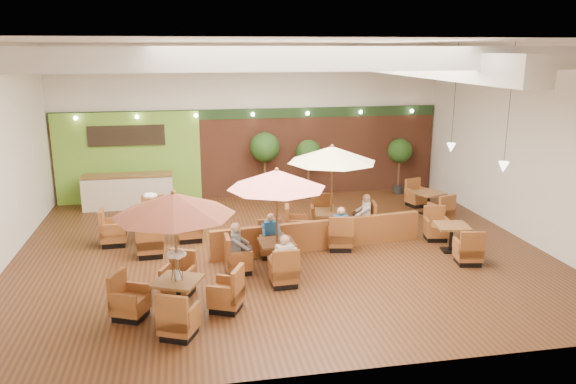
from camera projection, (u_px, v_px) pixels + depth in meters
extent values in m
plane|color=#381E0F|center=(281.00, 250.00, 15.26)|extent=(14.00, 14.00, 0.00)
cube|color=silver|center=(252.00, 122.00, 20.29)|extent=(14.00, 0.04, 5.50)
cube|color=silver|center=(345.00, 217.00, 8.87)|extent=(14.00, 0.04, 5.50)
cube|color=silver|center=(524.00, 143.00, 15.82)|extent=(0.04, 12.00, 5.50)
cube|color=white|center=(280.00, 41.00, 13.89)|extent=(14.00, 12.00, 0.04)
cube|color=brown|center=(253.00, 153.00, 20.52)|extent=(13.90, 0.10, 3.20)
cube|color=#1E3819|center=(252.00, 114.00, 20.15)|extent=(13.90, 0.12, 0.35)
cube|color=#71AF32|center=(128.00, 158.00, 19.68)|extent=(5.00, 0.08, 3.20)
cube|color=black|center=(127.00, 136.00, 19.40)|extent=(2.60, 0.08, 0.70)
cube|color=white|center=(412.00, 63.00, 14.65)|extent=(0.60, 11.00, 0.60)
cube|color=white|center=(317.00, 59.00, 10.17)|extent=(13.60, 0.12, 0.45)
cube|color=white|center=(290.00, 57.00, 12.74)|extent=(13.60, 0.12, 0.45)
cube|color=white|center=(272.00, 55.00, 15.22)|extent=(13.60, 0.12, 0.45)
cube|color=white|center=(258.00, 54.00, 17.79)|extent=(13.60, 0.12, 0.45)
cylinder|color=black|center=(509.00, 106.00, 14.37)|extent=(0.01, 0.01, 3.20)
cone|color=white|center=(503.00, 167.00, 14.77)|extent=(0.28, 0.28, 0.28)
cylinder|color=black|center=(455.00, 96.00, 17.23)|extent=(0.01, 0.01, 3.20)
cone|color=white|center=(451.00, 148.00, 17.63)|extent=(0.28, 0.28, 0.28)
sphere|color=#FFEAC6|center=(76.00, 118.00, 18.86)|extent=(0.14, 0.14, 0.14)
sphere|color=#FFEAC6|center=(137.00, 117.00, 19.22)|extent=(0.14, 0.14, 0.14)
sphere|color=#FFEAC6|center=(196.00, 116.00, 19.57)|extent=(0.14, 0.14, 0.14)
sphere|color=#FFEAC6|center=(253.00, 114.00, 19.93)|extent=(0.14, 0.14, 0.14)
sphere|color=#FFEAC6|center=(308.00, 113.00, 20.28)|extent=(0.14, 0.14, 0.14)
sphere|color=#FFEAC6|center=(361.00, 112.00, 20.64)|extent=(0.14, 0.14, 0.14)
sphere|color=#FFEAC6|center=(412.00, 111.00, 21.00)|extent=(0.14, 0.14, 0.14)
cube|color=beige|center=(129.00, 192.00, 19.20)|extent=(3.00, 0.70, 1.10)
cube|color=brown|center=(127.00, 175.00, 19.05)|extent=(3.00, 0.75, 0.06)
cube|color=brown|center=(319.00, 235.00, 15.21)|extent=(5.95, 0.94, 0.83)
cube|color=brown|center=(178.00, 281.00, 11.44)|extent=(1.15, 1.15, 0.06)
cylinder|color=black|center=(179.00, 297.00, 11.52)|extent=(0.10, 0.10, 0.67)
cube|color=black|center=(180.00, 313.00, 11.61)|extent=(0.61, 0.61, 0.04)
cube|color=brown|center=(179.00, 322.00, 10.62)|extent=(0.84, 0.84, 0.33)
cube|color=brown|center=(184.00, 313.00, 10.33)|extent=(0.62, 0.35, 0.71)
cube|color=brown|center=(164.00, 311.00, 10.64)|extent=(0.31, 0.55, 0.29)
cube|color=brown|center=(193.00, 314.00, 10.50)|extent=(0.31, 0.55, 0.29)
cube|color=black|center=(179.00, 333.00, 10.68)|extent=(0.74, 0.74, 0.14)
cube|color=brown|center=(179.00, 282.00, 12.47)|extent=(0.84, 0.84, 0.33)
cube|color=brown|center=(173.00, 265.00, 12.60)|extent=(0.62, 0.35, 0.71)
cube|color=brown|center=(191.00, 274.00, 12.35)|extent=(0.31, 0.55, 0.29)
cube|color=brown|center=(166.00, 272.00, 12.48)|extent=(0.31, 0.55, 0.29)
cube|color=black|center=(179.00, 291.00, 12.52)|extent=(0.74, 0.74, 0.14)
cube|color=brown|center=(130.00, 304.00, 11.37)|extent=(0.84, 0.84, 0.33)
cube|color=brown|center=(142.00, 287.00, 11.44)|extent=(0.35, 0.62, 0.71)
cube|color=brown|center=(137.00, 289.00, 11.60)|extent=(0.55, 0.31, 0.29)
cube|color=brown|center=(122.00, 301.00, 11.04)|extent=(0.55, 0.31, 0.29)
cube|color=black|center=(131.00, 315.00, 11.43)|extent=(0.74, 0.74, 0.14)
cube|color=brown|center=(226.00, 297.00, 11.72)|extent=(0.84, 0.84, 0.33)
cube|color=brown|center=(214.00, 286.00, 11.49)|extent=(0.35, 0.62, 0.71)
cube|color=brown|center=(221.00, 293.00, 11.39)|extent=(0.55, 0.31, 0.29)
cube|color=brown|center=(231.00, 282.00, 11.94)|extent=(0.55, 0.31, 0.29)
cube|color=black|center=(226.00, 307.00, 11.77)|extent=(0.74, 0.74, 0.14)
cylinder|color=brown|center=(177.00, 256.00, 11.30)|extent=(0.06, 0.06, 2.55)
cone|color=#58281A|center=(174.00, 204.00, 11.03)|extent=(2.45, 2.45, 0.45)
sphere|color=brown|center=(173.00, 193.00, 10.97)|extent=(0.10, 0.10, 0.10)
cylinder|color=silver|center=(178.00, 275.00, 11.40)|extent=(0.10, 0.10, 0.22)
cube|color=brown|center=(277.00, 243.00, 13.73)|extent=(0.88, 0.88, 0.06)
cylinder|color=black|center=(277.00, 256.00, 13.82)|extent=(0.10, 0.10, 0.66)
cube|color=black|center=(277.00, 269.00, 13.91)|extent=(0.46, 0.46, 0.04)
cube|color=brown|center=(284.00, 273.00, 12.93)|extent=(0.64, 0.64, 0.32)
cube|color=brown|center=(286.00, 265.00, 12.61)|extent=(0.62, 0.12, 0.70)
cube|color=brown|center=(271.00, 266.00, 12.82)|extent=(0.10, 0.55, 0.28)
cube|color=brown|center=(296.00, 264.00, 12.95)|extent=(0.10, 0.55, 0.28)
cube|color=black|center=(284.00, 283.00, 12.99)|extent=(0.57, 0.57, 0.14)
cube|color=brown|center=(271.00, 246.00, 14.74)|extent=(0.64, 0.64, 0.32)
cube|color=brown|center=(270.00, 232.00, 14.92)|extent=(0.62, 0.12, 0.70)
cube|color=brown|center=(282.00, 238.00, 14.75)|extent=(0.10, 0.55, 0.28)
cube|color=brown|center=(260.00, 239.00, 14.63)|extent=(0.10, 0.55, 0.28)
cube|color=black|center=(271.00, 254.00, 14.80)|extent=(0.57, 0.57, 0.14)
cube|color=brown|center=(239.00, 261.00, 13.67)|extent=(0.64, 0.64, 0.32)
cube|color=brown|center=(249.00, 249.00, 13.63)|extent=(0.12, 0.62, 0.70)
cube|color=brown|center=(237.00, 249.00, 13.89)|extent=(0.55, 0.10, 0.28)
cube|color=brown|center=(240.00, 258.00, 13.35)|extent=(0.55, 0.10, 0.28)
cube|color=black|center=(239.00, 270.00, 13.73)|extent=(0.57, 0.57, 0.14)
cylinder|color=brown|center=(277.00, 222.00, 13.60)|extent=(0.06, 0.06, 2.50)
cone|color=#ED7A72|center=(277.00, 179.00, 13.33)|extent=(2.40, 2.40, 0.45)
sphere|color=brown|center=(277.00, 170.00, 13.28)|extent=(0.10, 0.10, 0.10)
cube|color=brown|center=(331.00, 212.00, 16.10)|extent=(1.05, 1.05, 0.06)
cylinder|color=black|center=(331.00, 225.00, 16.19)|extent=(0.11, 0.11, 0.70)
cube|color=black|center=(330.00, 237.00, 16.28)|extent=(0.56, 0.56, 0.04)
cube|color=brown|center=(340.00, 238.00, 15.25)|extent=(0.77, 0.77, 0.34)
cube|color=brown|center=(345.00, 230.00, 14.93)|extent=(0.66, 0.23, 0.74)
cube|color=brown|center=(329.00, 231.00, 15.20)|extent=(0.19, 0.59, 0.30)
cube|color=brown|center=(351.00, 231.00, 15.20)|extent=(0.19, 0.59, 0.30)
cube|color=black|center=(340.00, 247.00, 15.31)|extent=(0.68, 0.68, 0.15)
cube|color=brown|center=(322.00, 217.00, 17.16)|extent=(0.77, 0.77, 0.34)
cube|color=brown|center=(319.00, 205.00, 17.33)|extent=(0.66, 0.23, 0.74)
cube|color=brown|center=(332.00, 211.00, 17.11)|extent=(0.19, 0.59, 0.30)
cube|color=brown|center=(312.00, 211.00, 17.11)|extent=(0.19, 0.59, 0.30)
cube|color=black|center=(322.00, 225.00, 17.22)|extent=(0.68, 0.68, 0.15)
cube|color=brown|center=(297.00, 229.00, 16.03)|extent=(0.77, 0.77, 0.34)
cube|color=brown|center=(305.00, 218.00, 16.05)|extent=(0.23, 0.66, 0.74)
cube|color=brown|center=(297.00, 219.00, 16.27)|extent=(0.59, 0.19, 0.30)
cube|color=brown|center=(297.00, 225.00, 15.68)|extent=(0.59, 0.19, 0.30)
cube|color=black|center=(297.00, 237.00, 16.09)|extent=(0.68, 0.68, 0.15)
cube|color=brown|center=(364.00, 225.00, 16.39)|extent=(0.77, 0.77, 0.34)
cube|color=brown|center=(356.00, 216.00, 16.21)|extent=(0.23, 0.66, 0.74)
cube|color=brown|center=(365.00, 221.00, 16.04)|extent=(0.59, 0.19, 0.30)
cube|color=brown|center=(363.00, 215.00, 16.63)|extent=(0.59, 0.19, 0.30)
cube|color=black|center=(364.00, 233.00, 16.45)|extent=(0.68, 0.68, 0.15)
cylinder|color=brown|center=(331.00, 194.00, 15.96)|extent=(0.06, 0.06, 2.64)
cone|color=beige|center=(332.00, 154.00, 15.67)|extent=(2.54, 2.54, 0.45)
sphere|color=brown|center=(332.00, 146.00, 15.61)|extent=(0.10, 0.10, 0.10)
cube|color=brown|center=(151.00, 216.00, 15.65)|extent=(0.98, 0.98, 0.07)
cylinder|color=black|center=(152.00, 229.00, 15.75)|extent=(0.11, 0.11, 0.73)
cube|color=black|center=(153.00, 242.00, 15.84)|extent=(0.52, 0.52, 0.04)
cube|color=brown|center=(150.00, 244.00, 14.77)|extent=(0.71, 0.71, 0.35)
cube|color=brown|center=(149.00, 236.00, 14.41)|extent=(0.69, 0.14, 0.77)
cube|color=brown|center=(137.00, 237.00, 14.64)|extent=(0.11, 0.61, 0.31)
cube|color=brown|center=(162.00, 235.00, 14.78)|extent=(0.11, 0.61, 0.31)
cube|color=black|center=(151.00, 253.00, 14.83)|extent=(0.63, 0.63, 0.15)
cube|color=brown|center=(154.00, 221.00, 16.77)|extent=(0.71, 0.71, 0.35)
cube|color=brown|center=(154.00, 207.00, 16.96)|extent=(0.69, 0.14, 0.77)
cube|color=brown|center=(165.00, 213.00, 16.78)|extent=(0.11, 0.61, 0.31)
cube|color=brown|center=(142.00, 214.00, 16.64)|extent=(0.11, 0.61, 0.31)
cube|color=black|center=(154.00, 229.00, 16.83)|extent=(0.63, 0.63, 0.15)
cube|color=brown|center=(114.00, 234.00, 15.58)|extent=(0.71, 0.71, 0.35)
cube|color=brown|center=(123.00, 222.00, 15.54)|extent=(0.14, 0.69, 0.77)
cube|color=brown|center=(114.00, 223.00, 15.83)|extent=(0.61, 0.11, 0.31)
cube|color=brown|center=(112.00, 230.00, 15.22)|extent=(0.61, 0.11, 0.31)
cube|color=black|center=(114.00, 243.00, 15.64)|extent=(0.63, 0.63, 0.15)
cube|color=brown|center=(190.00, 230.00, 15.95)|extent=(0.71, 0.71, 0.35)
cube|color=brown|center=(179.00, 219.00, 15.83)|extent=(0.14, 0.69, 0.77)
cube|color=brown|center=(191.00, 225.00, 15.60)|extent=(0.61, 0.11, 0.31)
cube|color=brown|center=(189.00, 219.00, 16.20)|extent=(0.61, 0.11, 0.31)
cube|color=black|center=(191.00, 238.00, 16.02)|extent=(0.63, 0.63, 0.15)
cylinder|color=silver|center=(151.00, 211.00, 15.61)|extent=(0.10, 0.10, 0.22)
cube|color=brown|center=(452.00, 226.00, 15.03)|extent=(0.98, 0.98, 0.06)
cylinder|color=black|center=(451.00, 238.00, 15.12)|extent=(0.10, 0.10, 0.66)
cube|color=black|center=(450.00, 250.00, 15.21)|extent=(0.52, 0.52, 0.04)
cube|color=brown|center=(468.00, 253.00, 14.24)|extent=(0.71, 0.71, 0.32)
cube|color=brown|center=(476.00, 245.00, 13.93)|extent=(0.62, 0.20, 0.70)
cube|color=brown|center=(457.00, 245.00, 14.18)|extent=(0.17, 0.55, 0.28)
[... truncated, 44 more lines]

